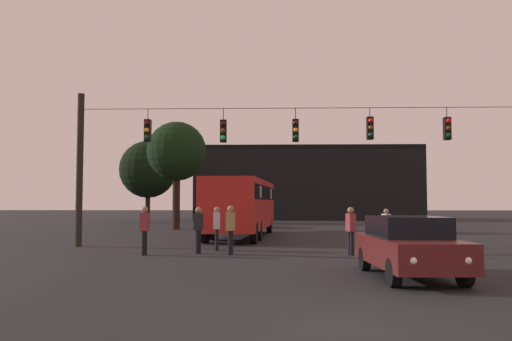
{
  "coord_description": "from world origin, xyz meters",
  "views": [
    {
      "loc": [
        -1.12,
        -7.89,
        1.89
      ],
      "look_at": [
        -1.75,
        13.04,
        3.14
      ],
      "focal_mm": 36.67,
      "sensor_mm": 36.0,
      "label": 1
    }
  ],
  "objects": [
    {
      "name": "ground_plane",
      "position": [
        0.0,
        24.5,
        0.0
      ],
      "size": [
        168.0,
        168.0,
        0.0
      ],
      "primitive_type": "plane",
      "color": "black",
      "rests_on": "ground"
    },
    {
      "name": "overhead_signal_span",
      "position": [
        -0.03,
        14.04,
        3.83
      ],
      "size": [
        18.86,
        0.44,
        6.52
      ],
      "color": "black",
      "rests_on": "ground"
    },
    {
      "name": "city_bus",
      "position": [
        -2.69,
        19.95,
        1.87
      ],
      "size": [
        3.39,
        11.17,
        3.0
      ],
      "color": "#B21E19",
      "rests_on": "ground"
    },
    {
      "name": "car_near_right",
      "position": [
        2.29,
        5.33,
        0.8
      ],
      "size": [
        2.01,
        4.41,
        1.52
      ],
      "color": "#511919",
      "rests_on": "ground"
    },
    {
      "name": "car_far_left",
      "position": [
        -3.14,
        30.75,
        0.8
      ],
      "size": [
        2.06,
        4.42,
        1.52
      ],
      "color": "#511919",
      "rests_on": "ground"
    },
    {
      "name": "pedestrian_crossing_left",
      "position": [
        1.67,
        10.73,
        0.96
      ],
      "size": [
        0.34,
        0.42,
        1.7
      ],
      "color": "black",
      "rests_on": "ground"
    },
    {
      "name": "pedestrian_crossing_center",
      "position": [
        3.66,
        14.12,
        0.9
      ],
      "size": [
        0.33,
        0.41,
        1.6
      ],
      "color": "black",
      "rests_on": "ground"
    },
    {
      "name": "pedestrian_crossing_right",
      "position": [
        -5.62,
        10.54,
        0.98
      ],
      "size": [
        0.28,
        0.38,
        1.72
      ],
      "color": "black",
      "rests_on": "ground"
    },
    {
      "name": "pedestrian_near_bus",
      "position": [
        -3.8,
        11.2,
        0.96
      ],
      "size": [
        0.33,
        0.41,
        1.69
      ],
      "color": "black",
      "rests_on": "ground"
    },
    {
      "name": "pedestrian_trailing",
      "position": [
        -3.24,
        12.31,
        0.96
      ],
      "size": [
        0.28,
        0.39,
        1.69
      ],
      "color": "black",
      "rests_on": "ground"
    },
    {
      "name": "pedestrian_far_side",
      "position": [
        -2.59,
        10.74,
        0.99
      ],
      "size": [
        0.31,
        0.4,
        1.75
      ],
      "color": "black",
      "rests_on": "ground"
    },
    {
      "name": "corner_building",
      "position": [
        2.71,
        49.94,
        3.88
      ],
      "size": [
        23.85,
        8.83,
        7.77
      ],
      "color": "black",
      "rests_on": "ground"
    },
    {
      "name": "tree_left_silhouette",
      "position": [
        -12.49,
        39.75,
        4.86
      ],
      "size": [
        5.25,
        5.25,
        7.5
      ],
      "color": "black",
      "rests_on": "ground"
    },
    {
      "name": "tree_behind_building",
      "position": [
        -7.63,
        27.62,
        5.3
      ],
      "size": [
        4.07,
        4.07,
        7.38
      ],
      "color": "black",
      "rests_on": "ground"
    }
  ]
}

